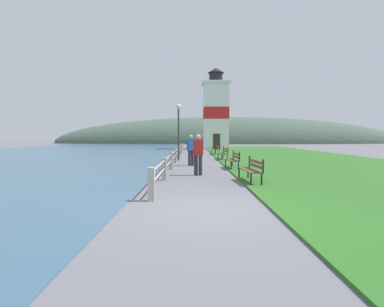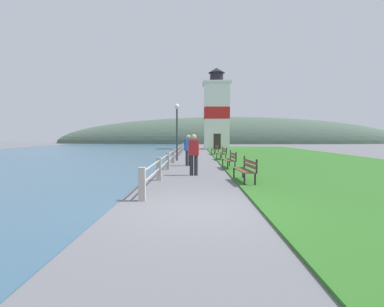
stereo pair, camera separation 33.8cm
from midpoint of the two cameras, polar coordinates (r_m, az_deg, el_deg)
The scene contains 13 objects.
ground_plane at distance 7.15m, azimuth 1.89°, elevation -10.73°, with size 160.00×160.00×0.00m, color slate.
grass_verge at distance 24.12m, azimuth 19.16°, elevation -0.86°, with size 12.00×47.62×0.06m.
water_strip at distance 26.74m, azimuth -30.59°, elevation -0.79°, with size 24.00×76.19×0.01m.
seawall_railing at distance 21.00m, azimuth -2.81°, elevation 0.06°, with size 0.18×26.16×0.90m.
park_bench_near at distance 11.31m, azimuth 11.11°, elevation -2.79°, with size 0.61×1.85×0.94m.
park_bench_midway at distance 15.90m, azimuth 7.90°, elevation -0.99°, with size 0.57×1.70×0.94m.
park_bench_far at distance 21.62m, azimuth 6.23°, elevation 0.19°, with size 0.60×1.79×0.94m.
park_bench_by_lighthouse at distance 27.66m, azimuth 4.90°, elevation 0.89°, with size 0.66×1.72×0.94m.
lighthouse at distance 39.76m, azimuth 4.91°, elevation 7.74°, with size 3.65×3.65×10.57m.
person_strolling at distance 13.15m, azimuth 1.07°, elevation 0.07°, with size 0.46×0.28×1.81m.
person_by_railing at distance 17.35m, azimuth -0.13°, elevation 0.86°, with size 0.50×0.42×1.80m.
lamp_post at distance 20.97m, azimuth -2.42°, elevation 6.12°, with size 0.36×0.36×3.96m.
distant_hillside at distance 69.19m, azimuth 7.40°, elevation 1.94°, with size 80.00×16.00×12.00m.
Camera 2 is at (0.01, -6.93, 1.75)m, focal length 28.00 mm.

